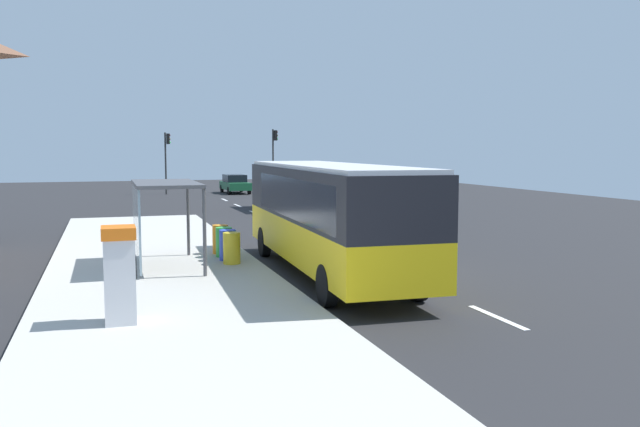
% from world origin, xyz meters
% --- Properties ---
extents(ground_plane, '(56.00, 92.00, 0.04)m').
position_xyz_m(ground_plane, '(0.00, 14.00, -0.02)').
color(ground_plane, '#262628').
extents(sidewalk_platform, '(6.20, 30.00, 0.18)m').
position_xyz_m(sidewalk_platform, '(-6.40, 2.00, 0.09)').
color(sidewalk_platform, beige).
rests_on(sidewalk_platform, ground).
extents(lane_stripe_seg_0, '(0.16, 2.20, 0.01)m').
position_xyz_m(lane_stripe_seg_0, '(0.25, -6.00, 0.01)').
color(lane_stripe_seg_0, silver).
rests_on(lane_stripe_seg_0, ground).
extents(lane_stripe_seg_1, '(0.16, 2.20, 0.01)m').
position_xyz_m(lane_stripe_seg_1, '(0.25, -1.00, 0.01)').
color(lane_stripe_seg_1, silver).
rests_on(lane_stripe_seg_1, ground).
extents(lane_stripe_seg_2, '(0.16, 2.20, 0.01)m').
position_xyz_m(lane_stripe_seg_2, '(0.25, 4.00, 0.01)').
color(lane_stripe_seg_2, silver).
rests_on(lane_stripe_seg_2, ground).
extents(lane_stripe_seg_3, '(0.16, 2.20, 0.01)m').
position_xyz_m(lane_stripe_seg_3, '(0.25, 9.00, 0.01)').
color(lane_stripe_seg_3, silver).
rests_on(lane_stripe_seg_3, ground).
extents(lane_stripe_seg_4, '(0.16, 2.20, 0.01)m').
position_xyz_m(lane_stripe_seg_4, '(0.25, 14.00, 0.01)').
color(lane_stripe_seg_4, silver).
rests_on(lane_stripe_seg_4, ground).
extents(lane_stripe_seg_5, '(0.16, 2.20, 0.01)m').
position_xyz_m(lane_stripe_seg_5, '(0.25, 19.00, 0.01)').
color(lane_stripe_seg_5, silver).
rests_on(lane_stripe_seg_5, ground).
extents(lane_stripe_seg_6, '(0.16, 2.20, 0.01)m').
position_xyz_m(lane_stripe_seg_6, '(0.25, 24.00, 0.01)').
color(lane_stripe_seg_6, silver).
rests_on(lane_stripe_seg_6, ground).
extents(lane_stripe_seg_7, '(0.16, 2.20, 0.01)m').
position_xyz_m(lane_stripe_seg_7, '(0.25, 29.00, 0.01)').
color(lane_stripe_seg_7, silver).
rests_on(lane_stripe_seg_7, ground).
extents(bus, '(2.89, 11.09, 3.21)m').
position_xyz_m(bus, '(-1.71, -0.25, 1.84)').
color(bus, yellow).
rests_on(bus, ground).
extents(white_van, '(2.06, 5.21, 2.30)m').
position_xyz_m(white_van, '(2.20, 20.54, 1.34)').
color(white_van, silver).
rests_on(white_van, ground).
extents(sedan_near, '(1.93, 4.45, 1.52)m').
position_xyz_m(sedan_near, '(2.30, 35.89, 0.79)').
color(sedan_near, '#195933').
rests_on(sedan_near, ground).
extents(ticket_machine, '(0.66, 0.76, 1.94)m').
position_xyz_m(ticket_machine, '(-7.56, -4.65, 1.17)').
color(ticket_machine, silver).
rests_on(ticket_machine, sidewalk_platform).
extents(recycling_bin_yellow, '(0.52, 0.52, 0.95)m').
position_xyz_m(recycling_bin_yellow, '(-4.20, 1.50, 0.66)').
color(recycling_bin_yellow, yellow).
rests_on(recycling_bin_yellow, sidewalk_platform).
extents(recycling_bin_blue, '(0.52, 0.52, 0.95)m').
position_xyz_m(recycling_bin_blue, '(-4.20, 2.20, 0.66)').
color(recycling_bin_blue, blue).
rests_on(recycling_bin_blue, sidewalk_platform).
extents(recycling_bin_green, '(0.52, 0.52, 0.95)m').
position_xyz_m(recycling_bin_green, '(-4.20, 2.90, 0.66)').
color(recycling_bin_green, green).
rests_on(recycling_bin_green, sidewalk_platform).
extents(recycling_bin_orange, '(0.52, 0.52, 0.95)m').
position_xyz_m(recycling_bin_orange, '(-4.20, 3.60, 0.66)').
color(recycling_bin_orange, orange).
rests_on(recycling_bin_orange, sidewalk_platform).
extents(traffic_light_near_side, '(0.49, 0.28, 5.23)m').
position_xyz_m(traffic_light_near_side, '(5.50, 35.41, 3.46)').
color(traffic_light_near_side, '#2D2D2D').
rests_on(traffic_light_near_side, ground).
extents(traffic_light_far_side, '(0.49, 0.28, 4.92)m').
position_xyz_m(traffic_light_far_side, '(-3.10, 36.21, 3.28)').
color(traffic_light_far_side, '#2D2D2D').
rests_on(traffic_light_far_side, ground).
extents(bus_shelter, '(1.80, 4.00, 2.50)m').
position_xyz_m(bus_shelter, '(-6.41, 1.66, 2.10)').
color(bus_shelter, '#4C4C51').
rests_on(bus_shelter, sidewalk_platform).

